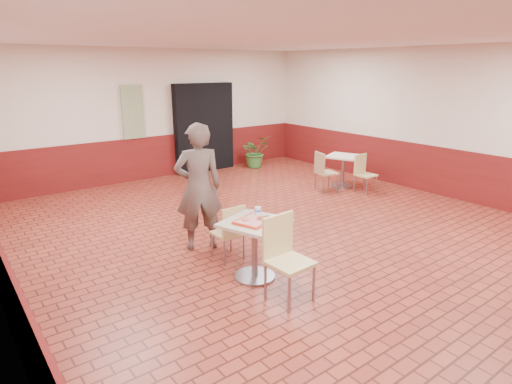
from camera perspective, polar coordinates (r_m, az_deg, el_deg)
room_shell at (r=6.32m, az=6.30°, el=6.34°), size 8.01×10.01×3.01m
wainscot_band at (r=6.57m, az=6.03°, el=-2.28°), size 8.00×10.00×1.00m
corridor_doorway at (r=10.98m, az=-6.94°, el=8.49°), size 1.60×0.22×2.20m
promo_poster at (r=10.19m, az=-16.09°, el=10.20°), size 0.50×0.03×1.20m
main_table at (r=5.37m, az=-0.17°, el=-6.44°), size 0.72×0.72×0.76m
chair_main_front at (r=4.92m, az=3.88°, el=-8.21°), size 0.48×0.48×0.99m
chair_main_back at (r=5.87m, az=-3.46°, el=-5.08°), size 0.37×0.37×0.80m
customer at (r=6.17m, az=-7.66°, el=0.60°), size 0.79×0.65×1.86m
serving_tray at (r=5.27m, az=-0.17°, el=-3.81°), size 0.47×0.37×0.03m
ring_donut at (r=5.25m, az=-1.45°, el=-3.54°), size 0.13×0.13×0.03m
long_john_donut at (r=5.28m, az=0.95°, el=-3.35°), size 0.17×0.09×0.05m
paper_cup at (r=5.42m, az=0.25°, el=-2.49°), size 0.08×0.08×0.10m
second_table at (r=9.71m, az=11.53°, el=3.47°), size 0.66×0.66×0.70m
chair_second_left at (r=9.23m, az=9.01°, el=2.95°), size 0.48×0.48×0.85m
chair_second_front at (r=9.38m, az=14.14°, el=2.69°), size 0.38×0.38×0.80m
potted_plant at (r=11.38m, az=-0.11°, el=5.41°), size 0.76×0.66×0.84m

